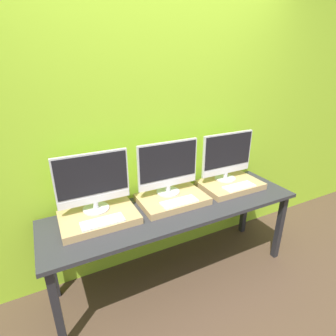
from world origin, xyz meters
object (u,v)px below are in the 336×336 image
keyboard_center (179,202)px  keyboard_right (239,186)px  keyboard_left (103,222)px  monitor_left (93,181)px  monitor_center (168,167)px  monitor_right (227,156)px

keyboard_center → keyboard_right: bearing=0.0°
keyboard_left → monitor_left: bearing=90.0°
monitor_center → keyboard_center: bearing=-90.0°
monitor_left → monitor_center: (0.60, 0.00, 0.00)m
monitor_left → monitor_right: same height
monitor_left → monitor_right: size_ratio=1.00×
keyboard_left → monitor_right: size_ratio=0.56×
monitor_center → keyboard_right: (0.60, -0.19, -0.22)m
monitor_right → keyboard_right: size_ratio=1.78×
keyboard_center → monitor_center: bearing=90.0°
monitor_center → monitor_right: bearing=0.0°
keyboard_left → monitor_center: monitor_center is taller
keyboard_right → keyboard_left: bearing=180.0°
keyboard_left → monitor_right: monitor_right is taller
keyboard_left → monitor_center: bearing=17.8°
monitor_left → keyboard_left: 0.30m
monitor_left → monitor_right: bearing=0.0°
keyboard_center → keyboard_right: (0.60, 0.00, 0.00)m
keyboard_center → keyboard_right: size_ratio=1.00×
monitor_left → keyboard_left: bearing=-90.0°
monitor_center → monitor_right: size_ratio=1.00×
monitor_left → keyboard_center: (0.60, -0.19, -0.22)m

